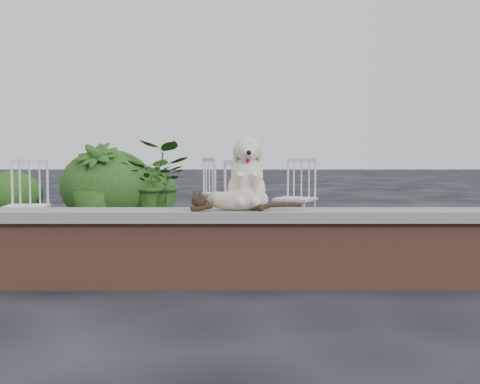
{
  "coord_description": "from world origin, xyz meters",
  "views": [
    {
      "loc": [
        -0.33,
        -4.19,
        1.01
      ],
      "look_at": [
        -0.32,
        0.2,
        0.7
      ],
      "focal_mm": 42.04,
      "sensor_mm": 36.0,
      "label": 1
    }
  ],
  "objects_px": {
    "dog": "(247,172)",
    "cat": "(236,199)",
    "chair_e": "(222,193)",
    "potted_plant_b": "(95,182)",
    "chair_b": "(295,198)",
    "chair_a": "(26,205)",
    "chair_c": "(251,207)",
    "potted_plant_a": "(158,181)"
  },
  "relations": [
    {
      "from": "dog",
      "to": "chair_c",
      "type": "xyz_separation_m",
      "value": [
        0.06,
        1.22,
        -0.39
      ]
    },
    {
      "from": "chair_b",
      "to": "potted_plant_a",
      "type": "height_order",
      "value": "potted_plant_a"
    },
    {
      "from": "cat",
      "to": "chair_a",
      "type": "height_order",
      "value": "chair_a"
    },
    {
      "from": "dog",
      "to": "potted_plant_a",
      "type": "height_order",
      "value": "potted_plant_a"
    },
    {
      "from": "potted_plant_b",
      "to": "chair_b",
      "type": "bearing_deg",
      "value": -26.55
    },
    {
      "from": "cat",
      "to": "chair_c",
      "type": "xyz_separation_m",
      "value": [
        0.14,
        1.37,
        -0.19
      ]
    },
    {
      "from": "chair_a",
      "to": "potted_plant_b",
      "type": "height_order",
      "value": "potted_plant_b"
    },
    {
      "from": "chair_b",
      "to": "cat",
      "type": "bearing_deg",
      "value": -77.19
    },
    {
      "from": "dog",
      "to": "chair_c",
      "type": "distance_m",
      "value": 1.28
    },
    {
      "from": "dog",
      "to": "potted_plant_a",
      "type": "distance_m",
      "value": 4.29
    },
    {
      "from": "chair_b",
      "to": "potted_plant_b",
      "type": "bearing_deg",
      "value": -178.47
    },
    {
      "from": "chair_b",
      "to": "dog",
      "type": "bearing_deg",
      "value": -76.33
    },
    {
      "from": "chair_a",
      "to": "dog",
      "type": "bearing_deg",
      "value": -41.64
    },
    {
      "from": "potted_plant_b",
      "to": "chair_c",
      "type": "bearing_deg",
      "value": -49.66
    },
    {
      "from": "chair_e",
      "to": "chair_a",
      "type": "xyz_separation_m",
      "value": [
        -1.96,
        -1.78,
        0.0
      ]
    },
    {
      "from": "chair_b",
      "to": "potted_plant_a",
      "type": "relative_size",
      "value": 0.8
    },
    {
      "from": "dog",
      "to": "chair_b",
      "type": "height_order",
      "value": "dog"
    },
    {
      "from": "dog",
      "to": "potted_plant_a",
      "type": "relative_size",
      "value": 0.47
    },
    {
      "from": "potted_plant_a",
      "to": "chair_a",
      "type": "bearing_deg",
      "value": -110.27
    },
    {
      "from": "dog",
      "to": "cat",
      "type": "height_order",
      "value": "dog"
    },
    {
      "from": "cat",
      "to": "chair_a",
      "type": "bearing_deg",
      "value": 140.75
    },
    {
      "from": "chair_b",
      "to": "chair_a",
      "type": "height_order",
      "value": "same"
    },
    {
      "from": "dog",
      "to": "chair_a",
      "type": "xyz_separation_m",
      "value": [
        -2.24,
        1.45,
        -0.39
      ]
    },
    {
      "from": "chair_a",
      "to": "potted_plant_a",
      "type": "height_order",
      "value": "potted_plant_a"
    },
    {
      "from": "cat",
      "to": "potted_plant_a",
      "type": "bearing_deg",
      "value": 102.85
    },
    {
      "from": "dog",
      "to": "chair_e",
      "type": "distance_m",
      "value": 3.26
    },
    {
      "from": "dog",
      "to": "chair_a",
      "type": "distance_m",
      "value": 2.7
    },
    {
      "from": "cat",
      "to": "chair_e",
      "type": "distance_m",
      "value": 3.39
    },
    {
      "from": "chair_b",
      "to": "chair_c",
      "type": "height_order",
      "value": "same"
    },
    {
      "from": "chair_c",
      "to": "chair_a",
      "type": "bearing_deg",
      "value": 24.09
    },
    {
      "from": "chair_e",
      "to": "chair_a",
      "type": "height_order",
      "value": "same"
    },
    {
      "from": "chair_e",
      "to": "potted_plant_a",
      "type": "bearing_deg",
      "value": 20.86
    },
    {
      "from": "chair_b",
      "to": "potted_plant_b",
      "type": "xyz_separation_m",
      "value": [
        -2.76,
        1.38,
        0.11
      ]
    },
    {
      "from": "chair_c",
      "to": "dog",
      "type": "bearing_deg",
      "value": 117.06
    },
    {
      "from": "dog",
      "to": "potted_plant_b",
      "type": "bearing_deg",
      "value": 116.56
    },
    {
      "from": "dog",
      "to": "potted_plant_b",
      "type": "relative_size",
      "value": 0.48
    },
    {
      "from": "cat",
      "to": "chair_a",
      "type": "relative_size",
      "value": 1.04
    },
    {
      "from": "cat",
      "to": "potted_plant_a",
      "type": "height_order",
      "value": "potted_plant_a"
    },
    {
      "from": "dog",
      "to": "chair_c",
      "type": "bearing_deg",
      "value": 84.5
    },
    {
      "from": "dog",
      "to": "chair_a",
      "type": "height_order",
      "value": "dog"
    },
    {
      "from": "chair_c",
      "to": "potted_plant_b",
      "type": "height_order",
      "value": "potted_plant_b"
    },
    {
      "from": "dog",
      "to": "cat",
      "type": "relative_size",
      "value": 0.57
    }
  ]
}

